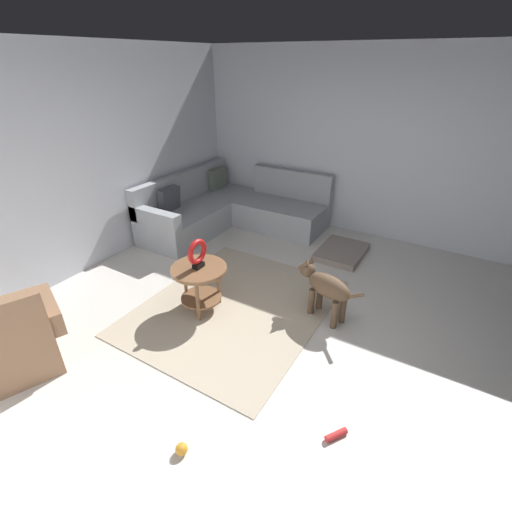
{
  "coord_description": "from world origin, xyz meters",
  "views": [
    {
      "loc": [
        -2.6,
        -1.22,
        2.5
      ],
      "look_at": [
        0.45,
        0.6,
        0.55
      ],
      "focal_mm": 25.47,
      "sensor_mm": 36.0,
      "label": 1
    }
  ],
  "objects_px": {
    "dog_bed_mat": "(342,252)",
    "dog_toy_ball": "(182,449)",
    "torus_sculpture": "(197,253)",
    "side_table": "(200,277)",
    "dog": "(325,287)",
    "armchair": "(14,344)",
    "sectional_couch": "(230,210)",
    "dog_toy_rope": "(336,435)"
  },
  "relations": [
    {
      "from": "torus_sculpture",
      "to": "dog_toy_rope",
      "type": "relative_size",
      "value": 1.8
    },
    {
      "from": "torus_sculpture",
      "to": "dog",
      "type": "height_order",
      "value": "torus_sculpture"
    },
    {
      "from": "sectional_couch",
      "to": "side_table",
      "type": "bearing_deg",
      "value": -153.59
    },
    {
      "from": "torus_sculpture",
      "to": "armchair",
      "type": "bearing_deg",
      "value": 153.07
    },
    {
      "from": "armchair",
      "to": "dog_bed_mat",
      "type": "distance_m",
      "value": 4.01
    },
    {
      "from": "dog_toy_rope",
      "to": "torus_sculpture",
      "type": "bearing_deg",
      "value": 68.11
    },
    {
      "from": "armchair",
      "to": "torus_sculpture",
      "type": "distance_m",
      "value": 1.8
    },
    {
      "from": "dog_toy_rope",
      "to": "dog_toy_ball",
      "type": "bearing_deg",
      "value": 127.2
    },
    {
      "from": "armchair",
      "to": "dog_toy_ball",
      "type": "height_order",
      "value": "armchair"
    },
    {
      "from": "sectional_couch",
      "to": "torus_sculpture",
      "type": "relative_size",
      "value": 6.9
    },
    {
      "from": "dog_bed_mat",
      "to": "dog_toy_ball",
      "type": "relative_size",
      "value": 8.96
    },
    {
      "from": "side_table",
      "to": "dog_bed_mat",
      "type": "height_order",
      "value": "side_table"
    },
    {
      "from": "dog_bed_mat",
      "to": "dog_toy_rope",
      "type": "bearing_deg",
      "value": -161.55
    },
    {
      "from": "sectional_couch",
      "to": "dog_toy_rope",
      "type": "bearing_deg",
      "value": -134.2
    },
    {
      "from": "armchair",
      "to": "dog_toy_ball",
      "type": "bearing_deg",
      "value": -63.51
    },
    {
      "from": "dog",
      "to": "dog_toy_ball",
      "type": "relative_size",
      "value": 9.22
    },
    {
      "from": "dog_bed_mat",
      "to": "dog_toy_ball",
      "type": "height_order",
      "value": "same"
    },
    {
      "from": "side_table",
      "to": "dog",
      "type": "bearing_deg",
      "value": -64.69
    },
    {
      "from": "dog_bed_mat",
      "to": "dog",
      "type": "xyz_separation_m",
      "value": [
        -1.47,
        -0.29,
        0.33
      ]
    },
    {
      "from": "dog_toy_rope",
      "to": "armchair",
      "type": "bearing_deg",
      "value": 107.22
    },
    {
      "from": "dog_bed_mat",
      "to": "dog",
      "type": "distance_m",
      "value": 1.53
    },
    {
      "from": "side_table",
      "to": "dog_toy_ball",
      "type": "bearing_deg",
      "value": -146.52
    },
    {
      "from": "sectional_couch",
      "to": "dog_toy_rope",
      "type": "height_order",
      "value": "sectional_couch"
    },
    {
      "from": "sectional_couch",
      "to": "dog_toy_rope",
      "type": "distance_m",
      "value": 4.01
    },
    {
      "from": "dog_bed_mat",
      "to": "dog_toy_rope",
      "type": "distance_m",
      "value": 2.94
    },
    {
      "from": "armchair",
      "to": "dog_bed_mat",
      "type": "bearing_deg",
      "value": -3.38
    },
    {
      "from": "armchair",
      "to": "dog",
      "type": "bearing_deg",
      "value": -21.11
    },
    {
      "from": "torus_sculpture",
      "to": "side_table",
      "type": "bearing_deg",
      "value": 180.0
    },
    {
      "from": "sectional_couch",
      "to": "armchair",
      "type": "xyz_separation_m",
      "value": [
        -3.61,
        -0.22,
        0.03
      ]
    },
    {
      "from": "dog",
      "to": "dog_toy_ball",
      "type": "height_order",
      "value": "dog"
    },
    {
      "from": "sectional_couch",
      "to": "side_table",
      "type": "xyz_separation_m",
      "value": [
        -2.05,
        -1.02,
        0.13
      ]
    },
    {
      "from": "side_table",
      "to": "torus_sculpture",
      "type": "height_order",
      "value": "torus_sculpture"
    },
    {
      "from": "sectional_couch",
      "to": "dog",
      "type": "xyz_separation_m",
      "value": [
        -1.47,
        -2.24,
        0.09
      ]
    },
    {
      "from": "dog_bed_mat",
      "to": "torus_sculpture",
      "type": "bearing_deg",
      "value": 155.62
    },
    {
      "from": "torus_sculpture",
      "to": "dog_bed_mat",
      "type": "bearing_deg",
      "value": -24.38
    },
    {
      "from": "dog",
      "to": "dog_toy_rope",
      "type": "relative_size",
      "value": 4.55
    },
    {
      "from": "dog",
      "to": "torus_sculpture",
      "type": "bearing_deg",
      "value": 132.97
    },
    {
      "from": "dog",
      "to": "dog_toy_rope",
      "type": "height_order",
      "value": "dog"
    },
    {
      "from": "sectional_couch",
      "to": "armchair",
      "type": "bearing_deg",
      "value": -176.51
    },
    {
      "from": "armchair",
      "to": "dog_toy_ball",
      "type": "distance_m",
      "value": 1.77
    },
    {
      "from": "side_table",
      "to": "dog",
      "type": "relative_size",
      "value": 0.73
    },
    {
      "from": "armchair",
      "to": "torus_sculpture",
      "type": "xyz_separation_m",
      "value": [
        1.57,
        -0.8,
        0.39
      ]
    }
  ]
}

